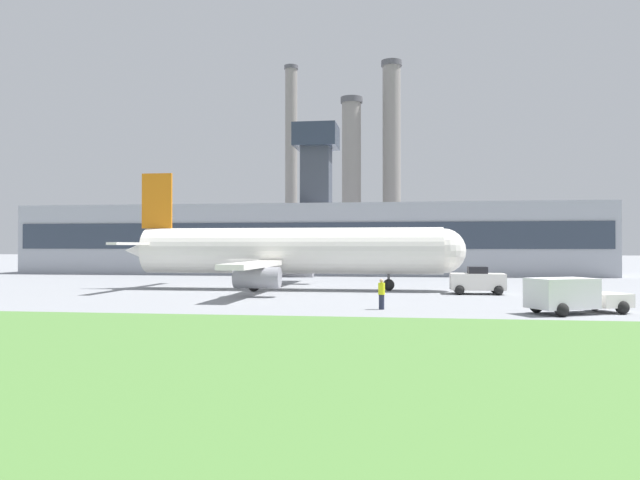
{
  "coord_description": "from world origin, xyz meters",
  "views": [
    {
      "loc": [
        12.98,
        -48.33,
        3.51
      ],
      "look_at": [
        5.86,
        1.06,
        4.0
      ],
      "focal_mm": 35.0,
      "sensor_mm": 36.0,
      "label": 1
    }
  ],
  "objects_px": {
    "baggage_truck": "(572,296)",
    "ground_crew_person": "(382,294)",
    "pushback_tug": "(477,281)",
    "airplane": "(286,252)"
  },
  "relations": [
    {
      "from": "baggage_truck",
      "to": "ground_crew_person",
      "type": "xyz_separation_m",
      "value": [
        -9.88,
        0.83,
        -0.07
      ]
    },
    {
      "from": "pushback_tug",
      "to": "ground_crew_person",
      "type": "relative_size",
      "value": 2.29
    },
    {
      "from": "pushback_tug",
      "to": "baggage_truck",
      "type": "bearing_deg",
      "value": -75.35
    },
    {
      "from": "baggage_truck",
      "to": "ground_crew_person",
      "type": "height_order",
      "value": "baggage_truck"
    },
    {
      "from": "pushback_tug",
      "to": "baggage_truck",
      "type": "height_order",
      "value": "pushback_tug"
    },
    {
      "from": "pushback_tug",
      "to": "baggage_truck",
      "type": "relative_size",
      "value": 0.68
    },
    {
      "from": "pushback_tug",
      "to": "baggage_truck",
      "type": "xyz_separation_m",
      "value": [
        3.41,
        -13.05,
        0.02
      ]
    },
    {
      "from": "pushback_tug",
      "to": "airplane",
      "type": "bearing_deg",
      "value": 170.38
    },
    {
      "from": "airplane",
      "to": "pushback_tug",
      "type": "bearing_deg",
      "value": -9.62
    },
    {
      "from": "baggage_truck",
      "to": "ground_crew_person",
      "type": "bearing_deg",
      "value": 175.21
    }
  ]
}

